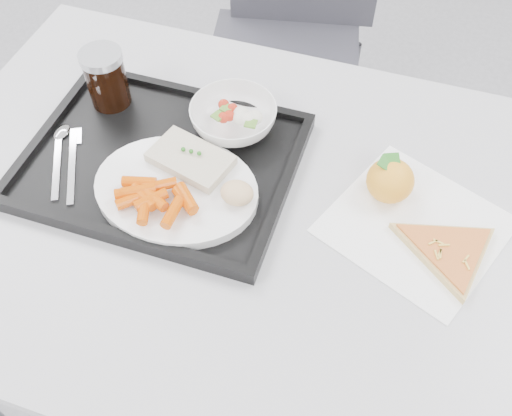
% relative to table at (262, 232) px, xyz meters
% --- Properties ---
extents(table, '(1.20, 0.80, 0.75)m').
position_rel_table_xyz_m(table, '(0.00, 0.00, 0.00)').
color(table, '#A9AAAC').
rests_on(table, ground).
extents(chair, '(0.50, 0.50, 0.93)m').
position_rel_table_xyz_m(chair, '(-0.17, 0.80, -0.15)').
color(chair, '#323239').
rests_on(chair, ground).
extents(tray, '(0.45, 0.35, 0.03)m').
position_rel_table_xyz_m(tray, '(-0.19, 0.04, 0.08)').
color(tray, black).
rests_on(tray, table).
extents(dinner_plate, '(0.27, 0.27, 0.02)m').
position_rel_table_xyz_m(dinner_plate, '(-0.14, -0.02, 0.09)').
color(dinner_plate, white).
rests_on(dinner_plate, tray).
extents(fish_fillet, '(0.15, 0.11, 0.03)m').
position_rel_table_xyz_m(fish_fillet, '(-0.13, 0.03, 0.11)').
color(fish_fillet, beige).
rests_on(fish_fillet, dinner_plate).
extents(bread_roll, '(0.06, 0.05, 0.03)m').
position_rel_table_xyz_m(bread_roll, '(-0.04, -0.02, 0.12)').
color(bread_roll, '#E4CC88').
rests_on(bread_roll, dinner_plate).
extents(salad_bowl, '(0.15, 0.15, 0.05)m').
position_rel_table_xyz_m(salad_bowl, '(-0.10, 0.15, 0.11)').
color(salad_bowl, white).
rests_on(salad_bowl, tray).
extents(cola_glass, '(0.08, 0.08, 0.11)m').
position_rel_table_xyz_m(cola_glass, '(-0.34, 0.14, 0.14)').
color(cola_glass, black).
rests_on(cola_glass, tray).
extents(cutlery, '(0.12, 0.16, 0.01)m').
position_rel_table_xyz_m(cutlery, '(-0.36, -0.00, 0.08)').
color(cutlery, silver).
rests_on(cutlery, tray).
extents(napkin, '(0.32, 0.32, 0.00)m').
position_rel_table_xyz_m(napkin, '(0.24, 0.04, 0.07)').
color(napkin, white).
rests_on(napkin, table).
extents(tangerine, '(0.08, 0.08, 0.07)m').
position_rel_table_xyz_m(tangerine, '(0.18, 0.09, 0.10)').
color(tangerine, orange).
rests_on(tangerine, napkin).
extents(pizza_slice, '(0.23, 0.23, 0.02)m').
position_rel_table_xyz_m(pizza_slice, '(0.29, 0.01, 0.08)').
color(pizza_slice, tan).
rests_on(pizza_slice, napkin).
extents(carrot_pile, '(0.14, 0.10, 0.02)m').
position_rel_table_xyz_m(carrot_pile, '(-0.16, -0.06, 0.12)').
color(carrot_pile, '#CD4C04').
rests_on(carrot_pile, dinner_plate).
extents(salad_contents, '(0.09, 0.06, 0.02)m').
position_rel_table_xyz_m(salad_contents, '(-0.09, 0.15, 0.12)').
color(salad_contents, red).
rests_on(salad_contents, salad_bowl).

